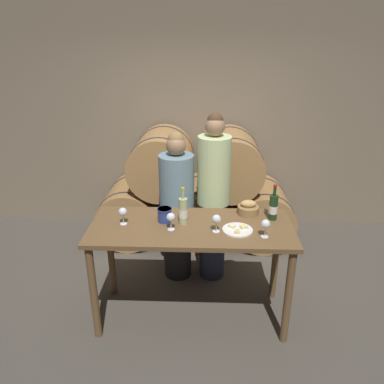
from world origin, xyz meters
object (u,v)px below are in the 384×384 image
(bread_basket, at_px, (248,209))
(wine_glass_left, at_px, (171,218))
(blue_crock, at_px, (165,214))
(person_right, at_px, (213,198))
(cheese_plate, at_px, (237,230))
(wine_glass_center, at_px, (216,220))
(tasting_table, at_px, (191,239))
(wine_bottle_red, at_px, (273,207))
(wine_glass_right, at_px, (266,225))
(wine_glass_far_left, at_px, (123,212))
(person_left, at_px, (177,207))
(wine_bottle_white, at_px, (183,211))

(bread_basket, relative_size, wine_glass_left, 1.25)
(blue_crock, bearing_deg, person_right, 53.42)
(blue_crock, height_order, cheese_plate, blue_crock)
(blue_crock, relative_size, wine_glass_center, 0.83)
(tasting_table, height_order, wine_bottle_red, wine_bottle_red)
(person_right, height_order, blue_crock, person_right)
(blue_crock, relative_size, wine_glass_right, 0.83)
(bread_basket, xyz_separation_m, wine_glass_far_left, (-1.09, -0.24, 0.06))
(wine_glass_left, bearing_deg, blue_crock, 114.31)
(person_left, distance_m, wine_glass_far_left, 0.81)
(wine_bottle_red, distance_m, wine_bottle_white, 0.79)
(wine_glass_far_left, height_order, wine_glass_center, same)
(person_left, bearing_deg, blue_crock, -95.96)
(wine_bottle_red, relative_size, bread_basket, 1.69)
(person_left, height_order, blue_crock, person_left)
(wine_glass_center, height_order, wine_glass_right, same)
(person_right, height_order, wine_glass_far_left, person_right)
(person_left, xyz_separation_m, wine_glass_center, (0.38, -0.75, 0.25))
(person_left, xyz_separation_m, wine_bottle_red, (0.88, -0.50, 0.25))
(person_right, xyz_separation_m, wine_glass_far_left, (-0.78, -0.65, 0.14))
(person_right, bearing_deg, wine_glass_center, -89.28)
(person_right, xyz_separation_m, blue_crock, (-0.43, -0.58, 0.10))
(tasting_table, bearing_deg, wine_bottle_red, 12.09)
(cheese_plate, relative_size, wine_glass_left, 1.66)
(bread_basket, bearing_deg, wine_glass_right, -77.74)
(wine_glass_center, bearing_deg, wine_bottle_white, 154.04)
(bread_basket, relative_size, cheese_plate, 0.76)
(blue_crock, height_order, wine_glass_far_left, wine_glass_far_left)
(person_right, bearing_deg, wine_bottle_white, -113.65)
(bread_basket, bearing_deg, blue_crock, -166.46)
(wine_glass_center, relative_size, wine_glass_right, 1.00)
(bread_basket, xyz_separation_m, wine_glass_center, (-0.30, -0.35, 0.06))
(wine_glass_far_left, bearing_deg, wine_glass_center, -7.62)
(wine_glass_far_left, distance_m, wine_glass_left, 0.42)
(wine_bottle_white, distance_m, cheese_plate, 0.48)
(cheese_plate, height_order, wine_glass_far_left, wine_glass_far_left)
(bread_basket, relative_size, wine_glass_center, 1.25)
(blue_crock, bearing_deg, person_left, 84.04)
(wine_bottle_white, bearing_deg, cheese_plate, -14.14)
(person_left, bearing_deg, person_right, -0.00)
(person_right, xyz_separation_m, wine_glass_left, (-0.36, -0.73, 0.14))
(wine_glass_left, xyz_separation_m, wine_glass_center, (0.37, -0.02, 0.00))
(cheese_plate, relative_size, wine_glass_right, 1.66)
(wine_glass_far_left, bearing_deg, blue_crock, 10.64)
(cheese_plate, height_order, wine_glass_right, wine_glass_right)
(wine_bottle_red, relative_size, blue_crock, 2.54)
(person_right, distance_m, wine_bottle_red, 0.73)
(wine_bottle_red, xyz_separation_m, cheese_plate, (-0.32, -0.23, -0.11))
(person_right, height_order, wine_bottle_red, person_right)
(wine_bottle_red, relative_size, wine_bottle_white, 0.98)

